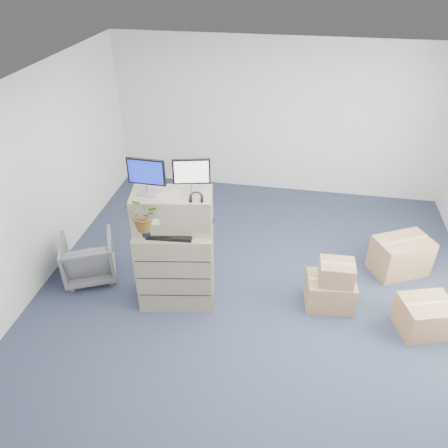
% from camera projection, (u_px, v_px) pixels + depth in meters
% --- Properties ---
extents(ground, '(7.00, 7.00, 0.00)m').
position_uv_depth(ground, '(252.00, 315.00, 5.72)').
color(ground, '#252B43').
rests_on(ground, ground).
extents(wall_back, '(6.00, 0.02, 2.80)m').
position_uv_depth(wall_back, '(279.00, 119.00, 7.81)').
color(wall_back, silver).
rests_on(wall_back, ground).
extents(filing_cabinet_lower, '(1.05, 0.74, 1.12)m').
position_uv_depth(filing_cabinet_lower, '(176.00, 265.00, 5.70)').
color(filing_cabinet_lower, gray).
rests_on(filing_cabinet_lower, ground).
extents(filing_cabinet_upper, '(1.03, 0.63, 0.48)m').
position_uv_depth(filing_cabinet_upper, '(173.00, 211.00, 5.29)').
color(filing_cabinet_upper, gray).
rests_on(filing_cabinet_upper, filing_cabinet_lower).
extents(monitor_left, '(0.46, 0.18, 0.45)m').
position_uv_depth(monitor_left, '(146.00, 174.00, 5.02)').
color(monitor_left, '#99999E').
rests_on(monitor_left, filing_cabinet_upper).
extents(monitor_right, '(0.43, 0.21, 0.43)m').
position_uv_depth(monitor_right, '(192.00, 174.00, 5.05)').
color(monitor_right, '#99999E').
rests_on(monitor_right, filing_cabinet_upper).
extents(headphones, '(0.16, 0.04, 0.16)m').
position_uv_depth(headphones, '(196.00, 198.00, 5.00)').
color(headphones, black).
rests_on(headphones, filing_cabinet_upper).
extents(keyboard, '(0.57, 0.27, 0.03)m').
position_uv_depth(keyboard, '(170.00, 235.00, 5.27)').
color(keyboard, black).
rests_on(keyboard, filing_cabinet_lower).
extents(mouse, '(0.11, 0.09, 0.03)m').
position_uv_depth(mouse, '(201.00, 232.00, 5.31)').
color(mouse, silver).
rests_on(mouse, filing_cabinet_lower).
extents(water_bottle, '(0.08, 0.08, 0.28)m').
position_uv_depth(water_bottle, '(181.00, 217.00, 5.37)').
color(water_bottle, '#989BA0').
rests_on(water_bottle, filing_cabinet_lower).
extents(phone_dock, '(0.08, 0.07, 0.16)m').
position_uv_depth(phone_dock, '(168.00, 225.00, 5.37)').
color(phone_dock, silver).
rests_on(phone_dock, filing_cabinet_lower).
extents(external_drive, '(0.26, 0.21, 0.07)m').
position_uv_depth(external_drive, '(202.00, 222.00, 5.46)').
color(external_drive, black).
rests_on(external_drive, filing_cabinet_lower).
extents(tissue_box, '(0.27, 0.16, 0.10)m').
position_uv_depth(tissue_box, '(201.00, 216.00, 5.42)').
color(tissue_box, '#407CDA').
rests_on(tissue_box, external_drive).
extents(potted_plant, '(0.54, 0.57, 0.45)m').
position_uv_depth(potted_plant, '(146.00, 217.00, 5.15)').
color(potted_plant, '#9DBE99').
rests_on(potted_plant, filing_cabinet_lower).
extents(office_chair, '(0.90, 0.88, 0.71)m').
position_uv_depth(office_chair, '(88.00, 256.00, 6.19)').
color(office_chair, '#5B5B60').
rests_on(office_chair, ground).
extents(cardboard_boxes, '(1.84, 1.86, 0.73)m').
position_uv_depth(cardboard_boxes, '(384.00, 280.00, 5.89)').
color(cardboard_boxes, '#A4774F').
rests_on(cardboard_boxes, ground).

